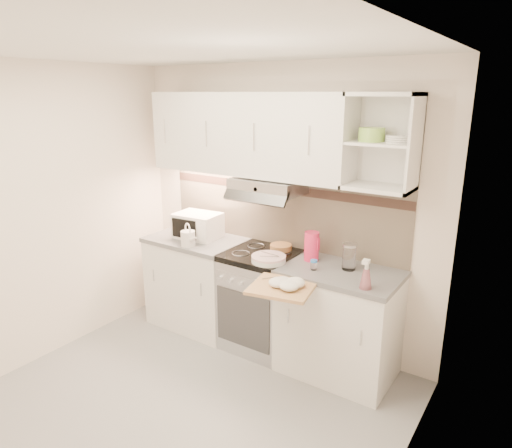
% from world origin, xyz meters
% --- Properties ---
extents(ground, '(3.00, 3.00, 0.00)m').
position_xyz_m(ground, '(0.00, 0.00, 0.00)').
color(ground, gray).
rests_on(ground, ground).
extents(room_shell, '(3.04, 2.84, 2.52)m').
position_xyz_m(room_shell, '(0.00, 0.37, 1.63)').
color(room_shell, white).
rests_on(room_shell, ground).
extents(base_cabinet_left, '(0.90, 0.60, 0.86)m').
position_xyz_m(base_cabinet_left, '(-0.75, 1.10, 0.43)').
color(base_cabinet_left, white).
rests_on(base_cabinet_left, ground).
extents(worktop_left, '(0.92, 0.62, 0.04)m').
position_xyz_m(worktop_left, '(-0.75, 1.10, 0.88)').
color(worktop_left, slate).
rests_on(worktop_left, base_cabinet_left).
extents(base_cabinet_right, '(0.90, 0.60, 0.86)m').
position_xyz_m(base_cabinet_right, '(0.75, 1.10, 0.43)').
color(base_cabinet_right, white).
rests_on(base_cabinet_right, ground).
extents(worktop_right, '(0.92, 0.62, 0.04)m').
position_xyz_m(worktop_right, '(0.75, 1.10, 0.88)').
color(worktop_right, slate).
rests_on(worktop_right, base_cabinet_right).
extents(electric_range, '(0.60, 0.60, 0.90)m').
position_xyz_m(electric_range, '(0.00, 1.10, 0.45)').
color(electric_range, '#B7B7BC').
rests_on(electric_range, ground).
extents(microwave, '(0.44, 0.35, 0.24)m').
position_xyz_m(microwave, '(-0.76, 1.13, 1.02)').
color(microwave, white).
rests_on(microwave, worktop_left).
extents(watering_can, '(0.24, 0.16, 0.22)m').
position_xyz_m(watering_can, '(-0.65, 0.88, 0.98)').
color(watering_can, silver).
rests_on(watering_can, worktop_left).
extents(plate_stack, '(0.29, 0.29, 0.06)m').
position_xyz_m(plate_stack, '(0.17, 0.94, 0.93)').
color(plate_stack, silver).
rests_on(plate_stack, electric_range).
extents(bread_loaf, '(0.19, 0.19, 0.05)m').
position_xyz_m(bread_loaf, '(0.10, 1.26, 0.92)').
color(bread_loaf, '#A17F3F').
rests_on(bread_loaf, electric_range).
extents(pink_pitcher, '(0.13, 0.12, 0.24)m').
position_xyz_m(pink_pitcher, '(0.44, 1.18, 1.02)').
color(pink_pitcher, '#E22453').
rests_on(pink_pitcher, worktop_right).
extents(glass_jar, '(0.11, 0.11, 0.21)m').
position_xyz_m(glass_jar, '(0.78, 1.16, 1.01)').
color(glass_jar, white).
rests_on(glass_jar, worktop_right).
extents(spice_jar, '(0.06, 0.06, 0.08)m').
position_xyz_m(spice_jar, '(0.56, 0.99, 0.94)').
color(spice_jar, white).
rests_on(spice_jar, worktop_right).
extents(spray_bottle, '(0.09, 0.09, 0.24)m').
position_xyz_m(spray_bottle, '(1.03, 0.88, 0.99)').
color(spray_bottle, pink).
rests_on(spray_bottle, worktop_right).
extents(cutting_board, '(0.51, 0.48, 0.02)m').
position_xyz_m(cutting_board, '(0.50, 0.61, 0.87)').
color(cutting_board, tan).
rests_on(cutting_board, base_cabinet_right).
extents(dish_towel, '(0.29, 0.26, 0.07)m').
position_xyz_m(dish_towel, '(0.54, 0.63, 0.92)').
color(dish_towel, silver).
rests_on(dish_towel, cutting_board).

